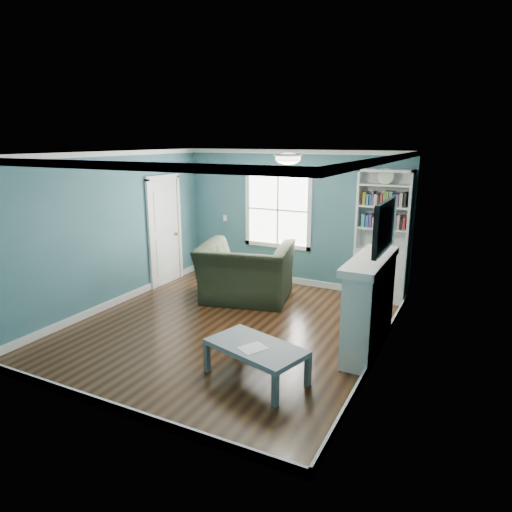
% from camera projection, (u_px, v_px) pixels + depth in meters
% --- Properties ---
extents(floor, '(5.00, 5.00, 0.00)m').
position_uv_depth(floor, '(228.00, 327.00, 6.96)').
color(floor, black).
rests_on(floor, ground).
extents(room_walls, '(5.00, 5.00, 5.00)m').
position_uv_depth(room_walls, '(227.00, 225.00, 6.57)').
color(room_walls, '#2F6065').
rests_on(room_walls, ground).
extents(trim, '(4.50, 5.00, 2.60)m').
position_uv_depth(trim, '(227.00, 249.00, 6.66)').
color(trim, white).
rests_on(trim, ground).
extents(window, '(1.40, 0.06, 1.50)m').
position_uv_depth(window, '(278.00, 210.00, 8.88)').
color(window, white).
rests_on(window, room_walls).
extents(bookshelf, '(0.90, 0.35, 2.31)m').
position_uv_depth(bookshelf, '(381.00, 249.00, 7.95)').
color(bookshelf, silver).
rests_on(bookshelf, ground).
extents(fireplace, '(0.44, 1.58, 1.30)m').
position_uv_depth(fireplace, '(370.00, 306.00, 6.07)').
color(fireplace, black).
rests_on(fireplace, ground).
extents(tv, '(0.06, 1.10, 0.65)m').
position_uv_depth(tv, '(385.00, 226.00, 5.75)').
color(tv, black).
rests_on(tv, fireplace).
extents(door, '(0.12, 0.98, 2.17)m').
position_uv_depth(door, '(165.00, 230.00, 8.88)').
color(door, silver).
rests_on(door, ground).
extents(ceiling_fixture, '(0.38, 0.38, 0.15)m').
position_uv_depth(ceiling_fixture, '(288.00, 158.00, 6.02)').
color(ceiling_fixture, white).
rests_on(ceiling_fixture, room_walls).
extents(light_switch, '(0.08, 0.01, 0.12)m').
position_uv_depth(light_switch, '(225.00, 218.00, 9.47)').
color(light_switch, white).
rests_on(light_switch, room_walls).
extents(recliner, '(1.74, 1.34, 1.35)m').
position_uv_depth(recliner, '(246.00, 263.00, 8.01)').
color(recliner, black).
rests_on(recliner, ground).
extents(coffee_table, '(1.31, 0.95, 0.43)m').
position_uv_depth(coffee_table, '(256.00, 349.00, 5.40)').
color(coffee_table, '#495258').
rests_on(coffee_table, ground).
extents(paper_sheet, '(0.36, 0.38, 0.00)m').
position_uv_depth(paper_sheet, '(253.00, 348.00, 5.30)').
color(paper_sheet, white).
rests_on(paper_sheet, coffee_table).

